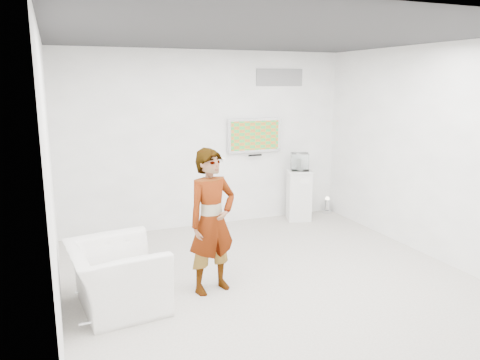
{
  "coord_description": "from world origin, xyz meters",
  "views": [
    {
      "loc": [
        -2.43,
        -5.11,
        2.48
      ],
      "look_at": [
        -0.15,
        0.6,
        1.18
      ],
      "focal_mm": 35.0,
      "sensor_mm": 36.0,
      "label": 1
    }
  ],
  "objects_px": {
    "pedestal": "(299,195)",
    "person": "(212,221)",
    "tv": "(254,135)",
    "armchair": "(117,276)",
    "floor_uplight": "(327,205)"
  },
  "relations": [
    {
      "from": "pedestal",
      "to": "tv",
      "type": "bearing_deg",
      "value": 160.12
    },
    {
      "from": "armchair",
      "to": "pedestal",
      "type": "bearing_deg",
      "value": -63.55
    },
    {
      "from": "person",
      "to": "armchair",
      "type": "relative_size",
      "value": 1.56
    },
    {
      "from": "person",
      "to": "armchair",
      "type": "height_order",
      "value": "person"
    },
    {
      "from": "armchair",
      "to": "pedestal",
      "type": "distance_m",
      "value": 4.19
    },
    {
      "from": "person",
      "to": "floor_uplight",
      "type": "distance_m",
      "value": 4.01
    },
    {
      "from": "person",
      "to": "pedestal",
      "type": "xyz_separation_m",
      "value": [
        2.4,
        2.25,
        -0.41
      ]
    },
    {
      "from": "tv",
      "to": "pedestal",
      "type": "height_order",
      "value": "tv"
    },
    {
      "from": "tv",
      "to": "floor_uplight",
      "type": "distance_m",
      "value": 2.05
    },
    {
      "from": "tv",
      "to": "pedestal",
      "type": "distance_m",
      "value": 1.37
    },
    {
      "from": "tv",
      "to": "floor_uplight",
      "type": "height_order",
      "value": "tv"
    },
    {
      "from": "armchair",
      "to": "floor_uplight",
      "type": "height_order",
      "value": "armchair"
    },
    {
      "from": "pedestal",
      "to": "floor_uplight",
      "type": "xyz_separation_m",
      "value": [
        0.72,
        0.17,
        -0.31
      ]
    },
    {
      "from": "pedestal",
      "to": "person",
      "type": "bearing_deg",
      "value": -136.92
    },
    {
      "from": "pedestal",
      "to": "floor_uplight",
      "type": "relative_size",
      "value": 3.06
    }
  ]
}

